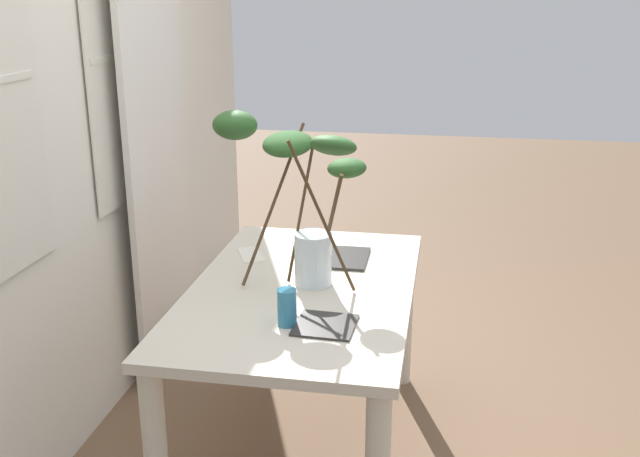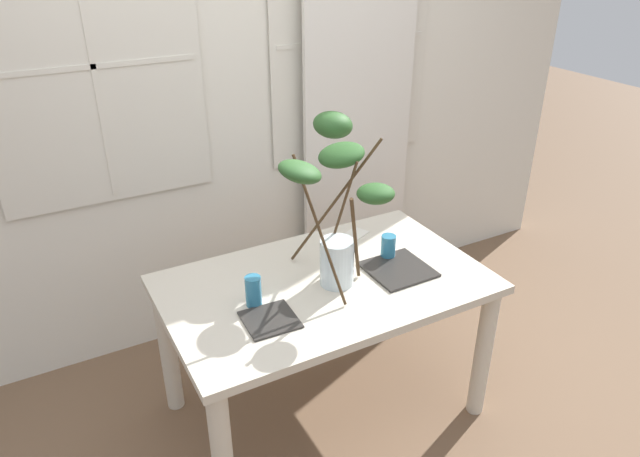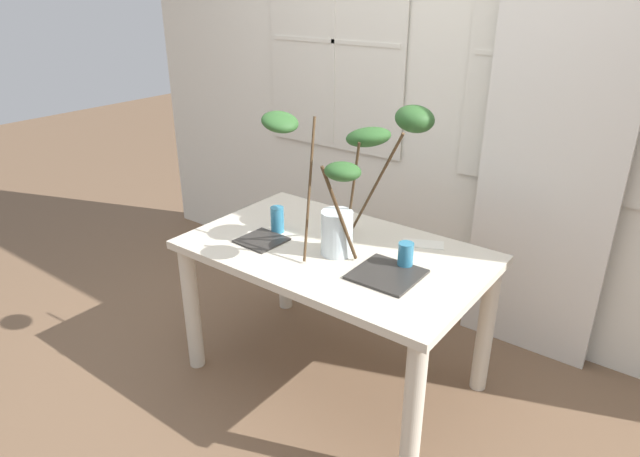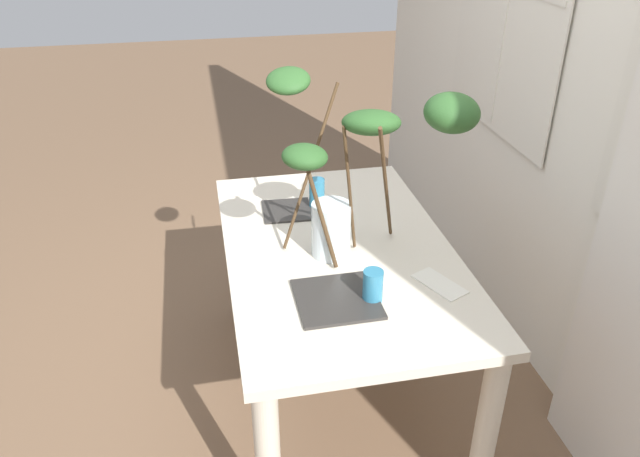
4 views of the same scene
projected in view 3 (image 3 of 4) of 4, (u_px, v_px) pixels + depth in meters
The scene contains 10 objects.
ground at pixel (334, 375), 2.89m from camera, with size 14.00×14.00×0.00m, color brown.
back_wall_with_windows at pixel (440, 81), 3.04m from camera, with size 4.50×0.14×2.72m.
curtain_sheer_side at pixel (552, 155), 2.68m from camera, with size 0.68×0.03×2.21m, color silver.
dining_table at pixel (335, 271), 2.64m from camera, with size 1.39×0.85×0.73m.
vase_with_branches at pixel (356, 171), 2.42m from camera, with size 0.63×0.68×0.66m.
drinking_glass_blue_left at pixel (277, 220), 2.74m from camera, with size 0.07×0.07×0.13m, color teal.
drinking_glass_blue_right at pixel (406, 255), 2.40m from camera, with size 0.07×0.07×0.11m, color teal.
plate_square_left at pixel (262, 240), 2.66m from camera, with size 0.20×0.20×0.01m, color #2D2B28.
plate_square_right at pixel (387, 274), 2.35m from camera, with size 0.27×0.27×0.01m, color #2D2B28.
napkin_folded at pixel (423, 244), 2.63m from camera, with size 0.19×0.09×0.00m, color silver.
Camera 3 is at (1.35, -1.90, 1.87)m, focal length 31.22 mm.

